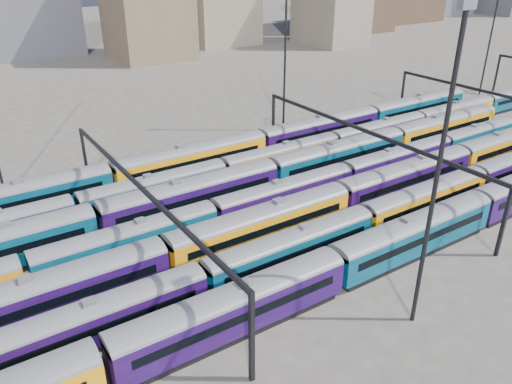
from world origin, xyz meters
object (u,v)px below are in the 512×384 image
rake_0 (479,205)px  rake_1 (425,196)px  rake_2 (165,253)px  mast_2 (438,169)px

rake_0 → rake_1: size_ratio=1.31×
rake_2 → mast_2: (14.97, -17.00, 11.15)m
rake_1 → rake_2: size_ratio=0.74×
rake_1 → mast_2: 22.79m
rake_0 → mast_2: 22.75m
mast_2 → rake_2: bearing=131.4°
rake_0 → rake_2: 34.94m
rake_1 → mast_2: bearing=-142.5°
rake_0 → rake_2: rake_2 is taller
rake_0 → mast_2: mast_2 is taller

